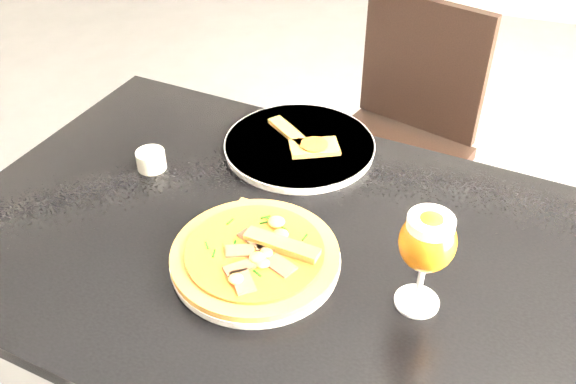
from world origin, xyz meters
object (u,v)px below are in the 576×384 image
at_px(pizza, 256,254).
at_px(chair_far, 397,138).
at_px(beer_glass, 427,242).
at_px(dining_table, 273,273).

bearing_deg(pizza, chair_far, 83.56).
relative_size(chair_far, beer_glass, 4.71).
bearing_deg(beer_glass, dining_table, 165.79).
height_order(dining_table, pizza, pizza).
bearing_deg(beer_glass, chair_far, 101.49).
xyz_separation_m(chair_far, pizza, (-0.10, -0.88, 0.30)).
distance_m(dining_table, beer_glass, 0.36).
relative_size(chair_far, pizza, 2.98).
height_order(dining_table, chair_far, chair_far).
relative_size(dining_table, beer_glass, 6.97).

